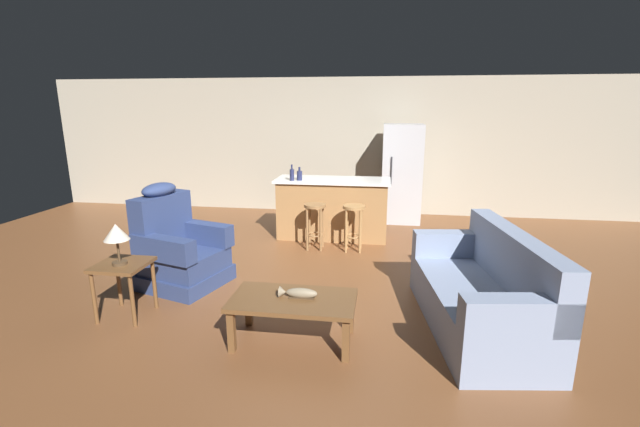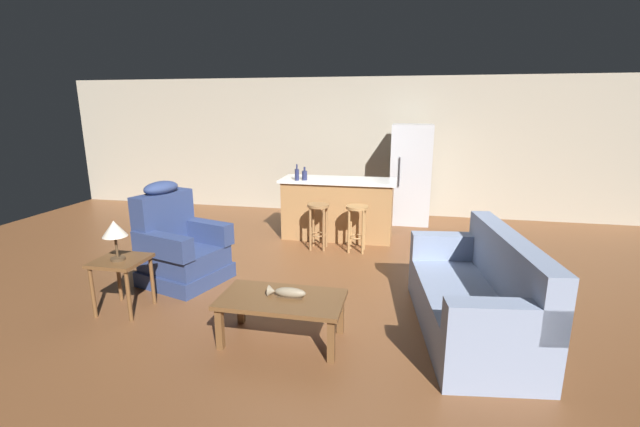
% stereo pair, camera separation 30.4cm
% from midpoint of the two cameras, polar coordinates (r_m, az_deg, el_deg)
% --- Properties ---
extents(ground_plane, '(12.00, 12.00, 0.00)m').
position_cam_midpoint_polar(ground_plane, '(5.69, -1.48, -7.11)').
color(ground_plane, brown).
extents(back_wall, '(12.00, 0.05, 2.60)m').
position_cam_midpoint_polar(back_wall, '(8.43, 2.14, 8.92)').
color(back_wall, '#A89E89').
rests_on(back_wall, ground_plane).
extents(coffee_table, '(1.10, 0.60, 0.42)m').
position_cam_midpoint_polar(coffee_table, '(3.87, -5.91, -11.94)').
color(coffee_table, brown).
rests_on(coffee_table, ground_plane).
extents(fish_figurine, '(0.34, 0.10, 0.10)m').
position_cam_midpoint_polar(fish_figurine, '(3.83, -5.27, -10.55)').
color(fish_figurine, '#4C3823').
rests_on(fish_figurine, coffee_table).
extents(couch, '(1.09, 2.00, 0.94)m').
position_cam_midpoint_polar(couch, '(4.32, 18.99, -10.14)').
color(couch, '#8493B2').
rests_on(couch, ground_plane).
extents(recliner_near_lamp, '(1.05, 1.05, 1.20)m').
position_cam_midpoint_polar(recliner_near_lamp, '(5.35, -19.92, -4.55)').
color(recliner_near_lamp, navy).
rests_on(recliner_near_lamp, ground_plane).
extents(end_table, '(0.48, 0.48, 0.56)m').
position_cam_midpoint_polar(end_table, '(4.75, -26.47, -7.07)').
color(end_table, brown).
rests_on(end_table, ground_plane).
extents(table_lamp, '(0.24, 0.24, 0.41)m').
position_cam_midpoint_polar(table_lamp, '(4.60, -27.25, -2.47)').
color(table_lamp, '#4C3823').
rests_on(table_lamp, end_table).
extents(kitchen_island, '(1.80, 0.70, 0.95)m').
position_cam_midpoint_polar(kitchen_island, '(6.82, 0.43, 0.70)').
color(kitchen_island, '#9E7042').
rests_on(kitchen_island, ground_plane).
extents(bar_stool_left, '(0.32, 0.32, 0.68)m').
position_cam_midpoint_polar(bar_stool_left, '(6.25, -2.07, -0.61)').
color(bar_stool_left, olive).
rests_on(bar_stool_left, ground_plane).
extents(bar_stool_right, '(0.32, 0.32, 0.68)m').
position_cam_midpoint_polar(bar_stool_right, '(6.17, 3.12, -0.81)').
color(bar_stool_right, '#A87A47').
rests_on(bar_stool_right, ground_plane).
extents(refrigerator, '(0.70, 0.69, 1.76)m').
position_cam_midpoint_polar(refrigerator, '(7.86, 9.75, 5.27)').
color(refrigerator, '#B7B7BC').
rests_on(refrigerator, ground_plane).
extents(bottle_tall_green, '(0.08, 0.08, 0.21)m').
position_cam_midpoint_polar(bottle_tall_green, '(6.62, -4.07, 5.11)').
color(bottle_tall_green, '#23284C').
rests_on(bottle_tall_green, kitchen_island).
extents(bottle_short_amber, '(0.07, 0.07, 0.25)m').
position_cam_midpoint_polar(bottle_short_amber, '(6.60, -5.09, 5.20)').
color(bottle_short_amber, '#23284C').
rests_on(bottle_short_amber, kitchen_island).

